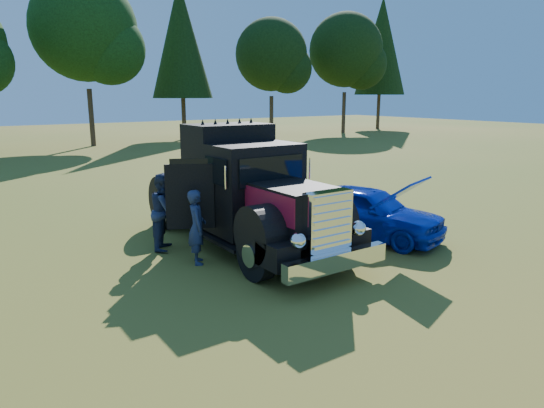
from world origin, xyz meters
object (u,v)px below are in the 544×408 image
at_px(spectator_near, 197,227).
at_px(spectator_far, 165,211).
at_px(diamond_t_truck, 246,196).
at_px(hotrod_coupe, 366,212).

relative_size(spectator_near, spectator_far, 0.89).
distance_m(diamond_t_truck, hotrod_coupe, 3.27).
relative_size(diamond_t_truck, hotrod_coupe, 1.60).
bearing_deg(diamond_t_truck, spectator_far, 151.58).
relative_size(diamond_t_truck, spectator_far, 3.79).
height_order(hotrod_coupe, spectator_near, hotrod_coupe).
relative_size(hotrod_coupe, spectator_near, 2.65).
bearing_deg(hotrod_coupe, spectator_far, 156.17).
bearing_deg(spectator_far, spectator_near, -138.51).
xyz_separation_m(hotrod_coupe, spectator_far, (-4.74, 2.09, 0.24)).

